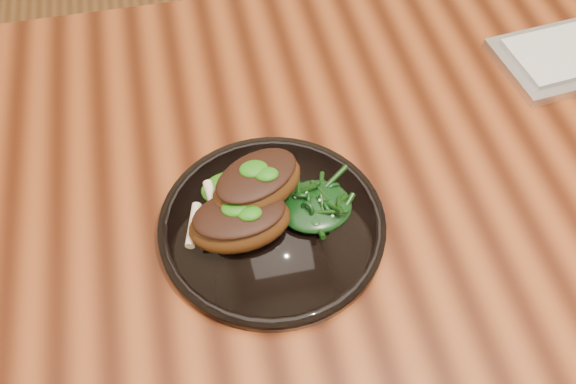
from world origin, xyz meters
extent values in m
plane|color=#573419|center=(0.00, 0.00, 0.00)|extent=(4.00, 4.00, 0.00)
cube|color=#341206|center=(0.00, 0.00, 0.73)|extent=(1.60, 0.80, 0.04)
cylinder|color=#38170C|center=(-0.74, 0.34, 0.35)|extent=(0.06, 0.06, 0.71)
cylinder|color=black|center=(-0.31, -0.07, 0.76)|extent=(0.27, 0.27, 0.02)
torus|color=black|center=(-0.31, -0.07, 0.76)|extent=(0.27, 0.27, 0.01)
cylinder|color=black|center=(-0.31, -0.07, 0.76)|extent=(0.18, 0.18, 0.00)
ellipsoid|color=#47250D|center=(-0.34, -0.08, 0.79)|extent=(0.12, 0.08, 0.05)
ellipsoid|color=black|center=(-0.34, -0.08, 0.81)|extent=(0.11, 0.07, 0.01)
cylinder|color=beige|center=(-0.40, -0.06, 0.78)|extent=(0.03, 0.06, 0.01)
ellipsoid|color=#114D08|center=(-0.34, -0.08, 0.81)|extent=(0.03, 0.02, 0.01)
ellipsoid|color=#47250D|center=(-0.32, -0.04, 0.81)|extent=(0.14, 0.12, 0.04)
ellipsoid|color=black|center=(-0.32, -0.04, 0.82)|extent=(0.12, 0.10, 0.01)
cylinder|color=beige|center=(-0.37, -0.05, 0.80)|extent=(0.02, 0.06, 0.01)
ellipsoid|color=#114D08|center=(-0.32, -0.04, 0.83)|extent=(0.03, 0.02, 0.01)
ellipsoid|color=#114D08|center=(-0.34, -0.01, 0.77)|extent=(0.09, 0.06, 0.01)
ellipsoid|color=black|center=(-0.25, -0.06, 0.77)|extent=(0.09, 0.08, 0.02)
camera|label=1|loc=(-0.38, -0.49, 1.39)|focal=40.00mm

